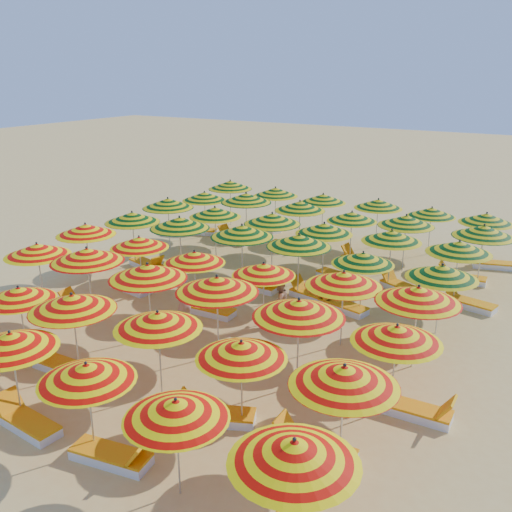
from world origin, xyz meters
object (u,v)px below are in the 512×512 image
umbrella_3 (87,373)px  lounger_1 (27,422)px  umbrella_43 (276,192)px  beachgoer_b (280,302)px  umbrella_8 (72,303)px  umbrella_40 (406,221)px  lounger_25 (266,228)px  umbrella_15 (217,285)px  umbrella_29 (442,272)px  lounger_6 (61,365)px  umbrella_26 (242,231)px  lounger_15 (312,295)px  lounger_23 (361,260)px  lounger_12 (209,309)px  umbrella_25 (180,223)px  umbrella_35 (459,247)px  umbrella_42 (230,185)px  umbrella_36 (205,196)px  umbrella_44 (323,198)px  lounger_2 (113,456)px  lounger_10 (416,411)px  umbrella_2 (11,341)px  lounger_13 (147,265)px  lounger_22 (290,245)px  lounger_18 (402,287)px  umbrella_13 (87,255)px  lounger_21 (234,239)px  umbrella_45 (378,204)px  umbrella_28 (363,258)px  lounger_11 (132,287)px  umbrella_7 (19,294)px  umbrella_23 (418,295)px  beachgoer_a (184,301)px  umbrella_27 (299,241)px  umbrella_41 (484,231)px  umbrella_39 (352,217)px  umbrella_4 (176,410)px  lounger_14 (257,285)px  umbrella_31 (215,212)px  umbrella_11 (344,376)px  lounger_8 (313,448)px  umbrella_14 (148,272)px  umbrella_33 (324,229)px  umbrella_24 (132,217)px  lounger_19 (468,303)px  umbrella_30 (168,203)px  umbrella_21 (264,269)px  umbrella_32 (272,219)px  umbrella_34 (392,236)px  lounger_7 (216,415)px  umbrella_16 (299,309)px  umbrella_46 (432,212)px

umbrella_3 → lounger_1: (-1.87, -0.21, -1.70)m
umbrella_43 → beachgoer_b: bearing=-60.2°
umbrella_8 → umbrella_40: 13.23m
lounger_25 → umbrella_15: bearing=-44.6°
umbrella_29 → lounger_6: size_ratio=1.28×
umbrella_26 → lounger_15: size_ratio=1.33×
lounger_6 → lounger_23: 12.93m
umbrella_3 → lounger_12: size_ratio=1.21×
umbrella_26 → lounger_6: 7.96m
umbrella_25 → umbrella_26: size_ratio=1.00×
umbrella_35 → umbrella_42: bearing=158.7°
umbrella_36 → umbrella_44: (4.94, 2.45, -0.00)m
lounger_2 → lounger_10: bearing=35.6°
umbrella_2 → lounger_13: bearing=115.1°
lounger_2 → lounger_13: (-7.35, 9.43, 0.00)m
umbrella_35 → lounger_22: bearing=160.9°
lounger_18 → umbrella_13: bearing=66.7°
lounger_21 → umbrella_45: bearing=-144.0°
umbrella_28 → lounger_11: (-7.78, -2.41, -1.73)m
umbrella_7 → umbrella_13: umbrella_13 is taller
umbrella_23 → beachgoer_a: (-6.98, -0.92, -1.35)m
umbrella_8 → lounger_22: umbrella_8 is taller
umbrella_27 → beachgoer_a: 4.47m
umbrella_15 → umbrella_28: 5.36m
umbrella_41 → umbrella_43: size_ratio=0.89×
umbrella_39 → lounger_21: size_ratio=1.50×
umbrella_15 → lounger_2: umbrella_15 is taller
umbrella_15 → lounger_6: (-3.10, -2.84, -1.97)m
umbrella_4 → lounger_21: umbrella_4 is taller
lounger_1 → lounger_14: 9.85m
umbrella_26 → umbrella_31: (-2.70, 2.20, -0.11)m
umbrella_3 → umbrella_43: (-4.93, 16.65, 0.15)m
umbrella_11 → lounger_8: bearing=178.5°
umbrella_8 → umbrella_31: bearing=104.0°
umbrella_28 → umbrella_27: bearing=177.4°
umbrella_14 → lounger_25: bearing=104.0°
umbrella_3 → umbrella_33: bearing=91.0°
umbrella_24 → umbrella_36: umbrella_24 is taller
umbrella_23 → umbrella_27: bearing=150.3°
lounger_19 → lounger_23: (-4.74, 2.46, 0.00)m
umbrella_25 → lounger_25: 7.55m
umbrella_29 → umbrella_28: bearing=174.3°
umbrella_30 → umbrella_21: bearing=-31.8°
umbrella_24 → umbrella_32: (4.95, 2.51, 0.05)m
umbrella_33 → umbrella_34: bearing=8.1°
umbrella_33 → lounger_7: bearing=-79.6°
umbrella_28 → umbrella_34: bearing=88.1°
umbrella_16 → umbrella_35: bearing=74.0°
umbrella_21 → umbrella_46: size_ratio=1.09×
lounger_10 → lounger_14: (-7.23, 4.94, 0.00)m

